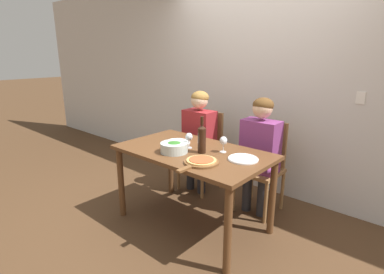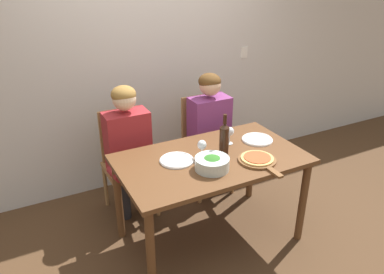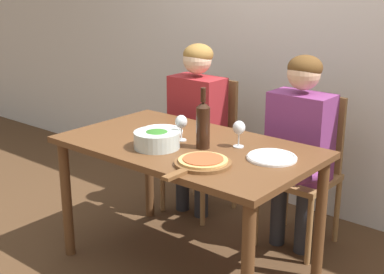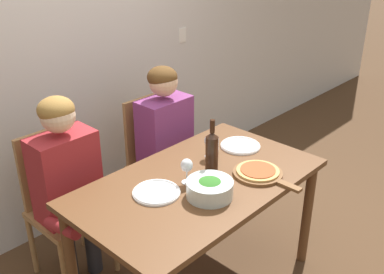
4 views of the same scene
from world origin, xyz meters
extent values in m
cube|color=silver|center=(0.00, 1.23, 1.35)|extent=(10.00, 0.05, 2.70)
cube|color=white|center=(1.10, 1.20, 1.25)|extent=(0.08, 0.01, 0.12)
cube|color=brown|center=(0.00, 0.00, 0.76)|extent=(1.46, 0.85, 0.04)
cylinder|color=brown|center=(0.67, -0.36, 0.37)|extent=(0.06, 0.06, 0.74)
cylinder|color=brown|center=(-0.67, 0.36, 0.37)|extent=(0.06, 0.06, 0.74)
cylinder|color=brown|center=(0.67, 0.36, 0.37)|extent=(0.06, 0.06, 0.74)
cube|color=#9E7042|center=(-0.46, 0.68, 0.45)|extent=(0.42, 0.42, 0.04)
cube|color=#9E7042|center=(-0.46, 0.87, 0.72)|extent=(0.38, 0.03, 0.50)
cylinder|color=#9E7042|center=(-0.65, 0.49, 0.22)|extent=(0.04, 0.04, 0.43)
cylinder|color=#9E7042|center=(-0.27, 0.49, 0.22)|extent=(0.04, 0.04, 0.43)
cylinder|color=#9E7042|center=(-0.65, 0.87, 0.22)|extent=(0.04, 0.04, 0.43)
cylinder|color=#9E7042|center=(-0.27, 0.87, 0.22)|extent=(0.04, 0.04, 0.43)
cube|color=#9E7042|center=(0.36, 0.68, 0.45)|extent=(0.42, 0.42, 0.04)
cube|color=#9E7042|center=(0.36, 0.87, 0.72)|extent=(0.38, 0.03, 0.50)
cylinder|color=#9E7042|center=(0.17, 0.49, 0.22)|extent=(0.04, 0.04, 0.43)
cylinder|color=#9E7042|center=(0.55, 0.49, 0.22)|extent=(0.04, 0.04, 0.43)
cylinder|color=#9E7042|center=(0.17, 0.87, 0.22)|extent=(0.04, 0.04, 0.43)
cylinder|color=#9E7042|center=(0.55, 0.87, 0.22)|extent=(0.04, 0.04, 0.43)
cylinder|color=#28282D|center=(-0.55, 0.60, 0.24)|extent=(0.10, 0.10, 0.47)
cylinder|color=#28282D|center=(-0.37, 0.60, 0.24)|extent=(0.10, 0.10, 0.47)
cube|color=maroon|center=(-0.46, 0.66, 0.74)|extent=(0.38, 0.22, 0.54)
cylinder|color=maroon|center=(-0.66, 0.41, 0.59)|extent=(0.07, 0.31, 0.14)
cylinder|color=maroon|center=(-0.26, 0.41, 0.59)|extent=(0.07, 0.31, 0.14)
sphere|color=beige|center=(-0.46, 0.66, 1.13)|extent=(0.20, 0.20, 0.20)
ellipsoid|color=olive|center=(-0.46, 0.67, 1.17)|extent=(0.21, 0.21, 0.15)
cylinder|color=#28282D|center=(0.27, 0.60, 0.24)|extent=(0.10, 0.10, 0.47)
cylinder|color=#28282D|center=(0.45, 0.60, 0.24)|extent=(0.10, 0.10, 0.47)
cube|color=#7A3370|center=(0.36, 0.66, 0.74)|extent=(0.38, 0.22, 0.54)
cylinder|color=#7A3370|center=(0.16, 0.41, 0.59)|extent=(0.07, 0.31, 0.14)
cylinder|color=#7A3370|center=(0.56, 0.41, 0.59)|extent=(0.07, 0.31, 0.14)
sphere|color=#DBAD89|center=(0.36, 0.66, 1.13)|extent=(0.20, 0.20, 0.20)
ellipsoid|color=#563819|center=(0.36, 0.67, 1.17)|extent=(0.21, 0.21, 0.15)
cylinder|color=black|center=(0.11, 0.00, 0.89)|extent=(0.08, 0.08, 0.23)
cone|color=black|center=(0.11, 0.00, 1.03)|extent=(0.08, 0.08, 0.03)
cylinder|color=black|center=(0.11, 0.00, 1.08)|extent=(0.03, 0.03, 0.08)
cylinder|color=silver|center=(-0.09, -0.16, 0.83)|extent=(0.25, 0.25, 0.09)
ellipsoid|color=#2D6B23|center=(-0.09, -0.16, 0.83)|extent=(0.21, 0.21, 0.10)
cylinder|color=white|center=(-0.27, 0.07, 0.79)|extent=(0.26, 0.26, 0.01)
torus|color=white|center=(-0.27, 0.07, 0.79)|extent=(0.26, 0.26, 0.02)
cylinder|color=white|center=(0.50, 0.09, 0.79)|extent=(0.26, 0.26, 0.01)
torus|color=white|center=(0.50, 0.09, 0.79)|extent=(0.26, 0.26, 0.02)
cylinder|color=brown|center=(0.28, -0.21, 0.79)|extent=(0.29, 0.29, 0.02)
cube|color=brown|center=(0.28, -0.43, 0.79)|extent=(0.04, 0.14, 0.02)
cylinder|color=tan|center=(0.28, -0.21, 0.80)|extent=(0.25, 0.25, 0.01)
cylinder|color=#AD4C28|center=(0.28, -0.21, 0.81)|extent=(0.21, 0.21, 0.01)
cylinder|color=silver|center=(-0.07, 0.03, 0.78)|extent=(0.06, 0.06, 0.01)
cylinder|color=silver|center=(-0.07, 0.03, 0.82)|extent=(0.01, 0.01, 0.07)
ellipsoid|color=silver|center=(-0.07, 0.03, 0.89)|extent=(0.07, 0.07, 0.08)
ellipsoid|color=maroon|center=(-0.07, 0.03, 0.88)|extent=(0.06, 0.06, 0.03)
cylinder|color=silver|center=(0.25, 0.14, 0.78)|extent=(0.06, 0.06, 0.01)
cylinder|color=silver|center=(0.25, 0.14, 0.82)|extent=(0.01, 0.01, 0.07)
ellipsoid|color=silver|center=(0.25, 0.14, 0.89)|extent=(0.07, 0.07, 0.08)
ellipsoid|color=maroon|center=(0.25, 0.14, 0.88)|extent=(0.06, 0.06, 0.03)
camera|label=1|loc=(1.77, -2.03, 1.67)|focal=28.00mm
camera|label=2|loc=(-1.31, -2.21, 2.16)|focal=35.00mm
camera|label=3|loc=(1.86, -2.19, 1.71)|focal=50.00mm
camera|label=4|loc=(-1.65, -1.49, 2.10)|focal=42.00mm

